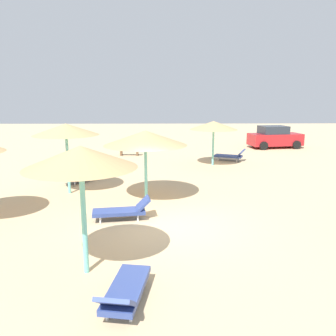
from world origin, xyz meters
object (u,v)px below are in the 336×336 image
parasol_2 (66,130)px  bench_0 (129,150)px  parasol_5 (145,138)px  lounger_2 (83,175)px  parasol_1 (81,158)px  parked_car (275,137)px  lounger_5 (123,210)px  lounger_1 (125,291)px  lounger_0 (231,156)px  parasol_0 (214,125)px

parasol_2 → bench_0: bearing=80.0°
parasol_5 → lounger_2: (-3.13, 3.01, -2.11)m
lounger_2 → parasol_1: bearing=-76.8°
bench_0 → parked_car: size_ratio=0.36×
bench_0 → lounger_5: bearing=-85.5°
lounger_1 → bench_0: bearing=95.2°
parasol_1 → lounger_2: bearing=103.2°
bench_0 → parked_car: 11.54m
parasol_5 → lounger_5: 3.11m
lounger_0 → lounger_2: (-8.05, -5.14, 0.00)m
parasol_0 → lounger_2: (-6.72, -3.72, -2.01)m
parasol_1 → parasol_2: 6.90m
parasol_1 → lounger_2: (-2.01, 8.61, -2.37)m
parasol_2 → parked_car: (12.66, 12.52, -1.84)m
parasol_1 → lounger_1: parasol_1 is taller
parasol_1 → lounger_5: (0.46, 3.41, -2.37)m
parasol_1 → lounger_2: 9.15m
parasol_1 → lounger_2: size_ratio=1.57×
lounger_0 → lounger_1: (-5.00, -15.04, -0.01)m
parasol_0 → lounger_2: size_ratio=1.47×
parasol_1 → parasol_5: bearing=78.7°
lounger_1 → parked_car: (9.49, 20.38, 0.51)m
parasol_2 → lounger_0: parasol_2 is taller
parasol_2 → parked_car: bearing=44.7°
parasol_0 → parasol_1: (-4.70, -12.33, 0.36)m
lounger_0 → parked_car: (4.49, 5.33, 0.50)m
lounger_0 → lounger_2: bearing=-147.4°
lounger_5 → parasol_2: bearing=129.5°
lounger_2 → lounger_5: lounger_2 is taller
lounger_0 → bench_0: size_ratio=1.29×
parasol_5 → lounger_0: (4.92, 8.15, -2.11)m
lounger_0 → lounger_5: (-5.57, -10.34, -0.00)m
lounger_5 → lounger_2: bearing=115.5°
parasol_2 → lounger_0: bearing=41.3°
parasol_5 → lounger_1: (-0.08, -6.89, -2.11)m
parasol_1 → bench_0: 15.93m
lounger_0 → parked_car: bearing=49.9°
parasol_2 → lounger_2: parasol_2 is taller
lounger_2 → parasol_2: bearing=-93.5°
lounger_2 → lounger_5: size_ratio=0.96×
lounger_2 → lounger_5: 5.76m
parasol_1 → bench_0: parasol_1 is taller
lounger_2 → parked_car: size_ratio=0.45×
lounger_1 → lounger_2: bearing=107.1°
parasol_5 → lounger_2: size_ratio=1.69×
lounger_0 → parked_car: parked_car is taller
lounger_2 → bench_0: 7.30m
parasol_2 → bench_0: parasol_2 is taller
parked_car → parasol_5: bearing=-124.9°
parasol_0 → lounger_1: parasol_0 is taller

